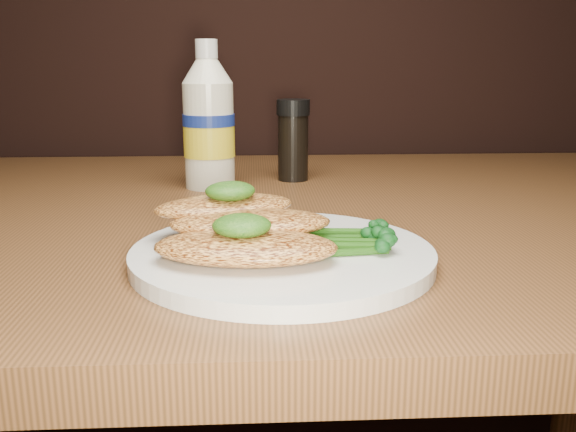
{
  "coord_description": "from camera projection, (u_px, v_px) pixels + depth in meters",
  "views": [
    {
      "loc": [
        -0.07,
        0.32,
        0.92
      ],
      "look_at": [
        -0.04,
        0.84,
        0.79
      ],
      "focal_mm": 39.27,
      "sensor_mm": 36.0,
      "label": 1
    }
  ],
  "objects": [
    {
      "name": "pesto_front",
      "position": [
        242.0,
        226.0,
        0.49
      ],
      "size": [
        0.05,
        0.04,
        0.02
      ],
      "primitive_type": "ellipsoid",
      "rotation": [
        0.0,
        0.0,
        0.0
      ],
      "color": "#08350A",
      "rests_on": "chicken_front"
    },
    {
      "name": "plate",
      "position": [
        282.0,
        255.0,
        0.54
      ],
      "size": [
        0.26,
        0.26,
        0.01
      ],
      "primitive_type": "cylinder",
      "color": "white",
      "rests_on": "dining_table"
    },
    {
      "name": "chicken_mid",
      "position": [
        250.0,
        223.0,
        0.54
      ],
      "size": [
        0.14,
        0.08,
        0.02
      ],
      "primitive_type": "ellipsoid",
      "rotation": [
        0.0,
        0.0,
        0.05
      ],
      "color": "#EDA14B",
      "rests_on": "plate"
    },
    {
      "name": "pepper_grinder",
      "position": [
        293.0,
        140.0,
        0.89
      ],
      "size": [
        0.06,
        0.06,
        0.11
      ],
      "primitive_type": null,
      "rotation": [
        0.0,
        0.0,
        -0.27
      ],
      "color": "black",
      "rests_on": "dining_table"
    },
    {
      "name": "chicken_back",
      "position": [
        225.0,
        206.0,
        0.57
      ],
      "size": [
        0.14,
        0.1,
        0.02
      ],
      "primitive_type": "ellipsoid",
      "rotation": [
        0.0,
        0.0,
        0.28
      ],
      "color": "#EDA14B",
      "rests_on": "plate"
    },
    {
      "name": "pesto_back",
      "position": [
        230.0,
        191.0,
        0.56
      ],
      "size": [
        0.05,
        0.05,
        0.02
      ],
      "primitive_type": "ellipsoid",
      "rotation": [
        0.0,
        0.0,
        0.27
      ],
      "color": "#08350A",
      "rests_on": "chicken_back"
    },
    {
      "name": "chicken_front",
      "position": [
        246.0,
        247.0,
        0.5
      ],
      "size": [
        0.15,
        0.09,
        0.02
      ],
      "primitive_type": "ellipsoid",
      "rotation": [
        0.0,
        0.0,
        -0.09
      ],
      "color": "#EDA14B",
      "rests_on": "plate"
    },
    {
      "name": "broccolini_bundle",
      "position": [
        331.0,
        236.0,
        0.54
      ],
      "size": [
        0.14,
        0.12,
        0.02
      ],
      "primitive_type": null,
      "rotation": [
        0.0,
        0.0,
        0.3
      ],
      "color": "#1E4B10",
      "rests_on": "plate"
    },
    {
      "name": "mayo_bottle",
      "position": [
        208.0,
        115.0,
        0.84
      ],
      "size": [
        0.08,
        0.08,
        0.19
      ],
      "primitive_type": null,
      "rotation": [
        0.0,
        0.0,
        0.2
      ],
      "color": "white",
      "rests_on": "dining_table"
    }
  ]
}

